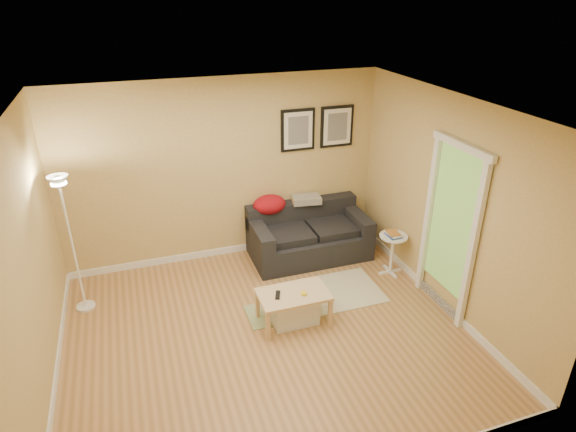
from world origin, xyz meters
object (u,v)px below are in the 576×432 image
object	(u,v)px
storage_bin	(293,308)
side_table	(392,254)
book_stack	(393,234)
floor_lamp	(73,249)
sofa	(309,233)
coffee_table	(293,308)

from	to	relation	value
storage_bin	side_table	xyz separation A→B (m)	(1.64, 0.57, 0.12)
storage_bin	book_stack	bearing A→B (deg)	18.86
side_table	floor_lamp	xyz separation A→B (m)	(-4.02, 0.51, 0.54)
storage_bin	side_table	distance (m)	1.74
side_table	storage_bin	bearing A→B (deg)	-160.90
sofa	storage_bin	world-z (taller)	sofa
book_stack	floor_lamp	size ratio (longest dim) A/B	0.12
book_stack	storage_bin	bearing A→B (deg)	-140.22
side_table	floor_lamp	world-z (taller)	floor_lamp
sofa	coffee_table	distance (m)	1.60
side_table	book_stack	xyz separation A→B (m)	(-0.02, -0.01, 0.33)
side_table	floor_lamp	distance (m)	4.09
storage_bin	floor_lamp	bearing A→B (deg)	155.58
sofa	side_table	xyz separation A→B (m)	(0.91, -0.81, -0.08)
sofa	book_stack	bearing A→B (deg)	-42.67
storage_bin	side_table	size ratio (longest dim) A/B	0.95
coffee_table	book_stack	bearing A→B (deg)	18.35
coffee_table	side_table	world-z (taller)	side_table
floor_lamp	storage_bin	bearing A→B (deg)	-24.42
coffee_table	floor_lamp	size ratio (longest dim) A/B	0.47
storage_bin	book_stack	world-z (taller)	book_stack
coffee_table	storage_bin	xyz separation A→B (m)	(0.01, 0.03, -0.03)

